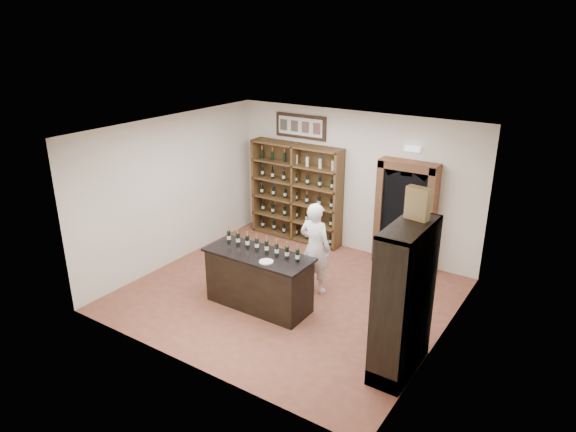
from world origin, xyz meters
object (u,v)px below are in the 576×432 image
object	(u,v)px
counter_bottle_0	(229,236)
wine_shelf	(297,192)
tasting_counter	(259,280)
side_cabinet	(404,323)
wine_crate	(418,203)
shopkeeper	(315,248)

from	to	relation	value
counter_bottle_0	wine_shelf	bearing A→B (deg)	97.65
counter_bottle_0	tasting_counter	bearing A→B (deg)	-8.20
wine_shelf	counter_bottle_0	distance (m)	2.85
tasting_counter	side_cabinet	distance (m)	2.75
side_cabinet	wine_crate	xyz separation A→B (m)	(-0.05, 0.25, 1.67)
wine_crate	shopkeeper	bearing A→B (deg)	161.92
side_cabinet	shopkeeper	size ratio (longest dim) A/B	1.29
counter_bottle_0	side_cabinet	world-z (taller)	side_cabinet
counter_bottle_0	shopkeeper	size ratio (longest dim) A/B	0.18
tasting_counter	wine_crate	world-z (taller)	wine_crate
tasting_counter	side_cabinet	world-z (taller)	side_cabinet
counter_bottle_0	wine_crate	size ratio (longest dim) A/B	0.67
counter_bottle_0	side_cabinet	bearing A→B (deg)	-6.69
shopkeeper	wine_shelf	bearing A→B (deg)	-48.82
tasting_counter	counter_bottle_0	xyz separation A→B (m)	(-0.72, 0.10, 0.61)
wine_shelf	side_cabinet	distance (m)	5.02
side_cabinet	shopkeeper	bearing A→B (deg)	149.29
wine_crate	tasting_counter	bearing A→B (deg)	-172.96
counter_bottle_0	shopkeeper	bearing A→B (deg)	36.27
shopkeeper	counter_bottle_0	bearing A→B (deg)	37.37
wine_shelf	wine_crate	xyz separation A→B (m)	(3.78, -2.98, 1.32)
wine_shelf	shopkeeper	xyz separation A→B (m)	(1.62, -1.92, -0.25)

